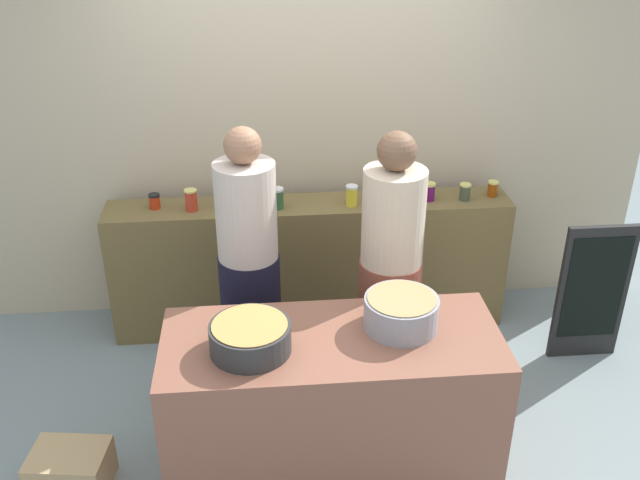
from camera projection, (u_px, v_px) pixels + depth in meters
name	position (u px, v px, depth m)	size (l,w,h in m)	color
ground	(325.00, 426.00, 4.18)	(12.00, 12.00, 0.00)	gray
storefront_wall	(305.00, 105.00, 4.76)	(4.80, 0.12, 3.00)	#BBAA8D
display_shelf	(310.00, 265.00, 4.93)	(2.70, 0.36, 0.93)	brown
prep_table	(331.00, 404.00, 3.72)	(1.70, 0.70, 0.84)	brown
preserve_jar_0	(155.00, 201.00, 4.62)	(0.07, 0.07, 0.10)	#AF2B12
preserve_jar_1	(191.00, 200.00, 4.59)	(0.08, 0.08, 0.14)	#B63521
preserve_jar_2	(226.00, 199.00, 4.64)	(0.08, 0.08, 0.12)	#2F5430
preserve_jar_3	(277.00, 198.00, 4.62)	(0.08, 0.08, 0.14)	#2B5430
preserve_jar_4	(352.00, 196.00, 4.65)	(0.08, 0.08, 0.14)	gold
preserve_jar_5	(394.00, 194.00, 4.71)	(0.09, 0.09, 0.11)	orange
preserve_jar_6	(429.00, 192.00, 4.73)	(0.08, 0.08, 0.12)	#5A0F50
preserve_jar_7	(465.00, 192.00, 4.74)	(0.07, 0.07, 0.11)	#3C4632
preserve_jar_8	(493.00, 189.00, 4.80)	(0.07, 0.07, 0.11)	#873B0B
cooking_pot_left	(250.00, 338.00, 3.40)	(0.39, 0.39, 0.15)	#2D2D2D
cooking_pot_center	(401.00, 312.00, 3.57)	(0.38, 0.38, 0.17)	gray
cook_with_tongs	(250.00, 279.00, 4.16)	(0.36, 0.36, 1.70)	black
cook_in_cap	(390.00, 283.00, 4.14)	(0.37, 0.37, 1.69)	brown
bread_crate	(71.00, 470.00, 3.72)	(0.39, 0.29, 0.23)	tan
chalkboard_sign	(592.00, 292.00, 4.57)	(0.46, 0.05, 0.96)	black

